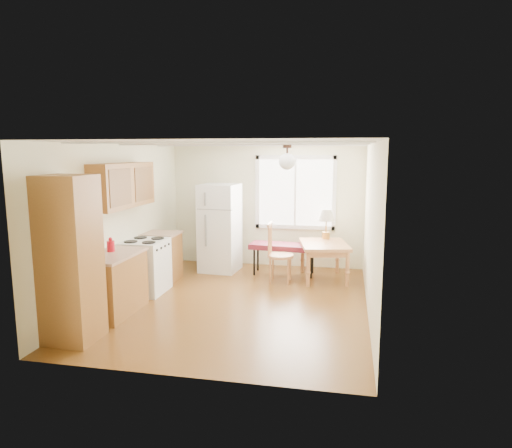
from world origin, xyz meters
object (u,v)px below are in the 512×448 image
(refrigerator, at_px, (220,228))
(chair, at_px, (275,248))
(dining_table, at_px, (324,248))
(bench, at_px, (284,247))

(refrigerator, xyz_separation_m, chair, (1.21, -0.59, -0.24))
(refrigerator, xyz_separation_m, dining_table, (2.08, -0.25, -0.28))
(dining_table, relative_size, chair, 1.15)
(refrigerator, distance_m, bench, 1.34)
(refrigerator, bearing_deg, chair, -21.68)
(refrigerator, bearing_deg, bench, 2.00)
(dining_table, xyz_separation_m, chair, (-0.87, -0.34, 0.04))
(refrigerator, distance_m, chair, 1.37)
(bench, bearing_deg, refrigerator, -177.30)
(refrigerator, height_order, chair, refrigerator)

